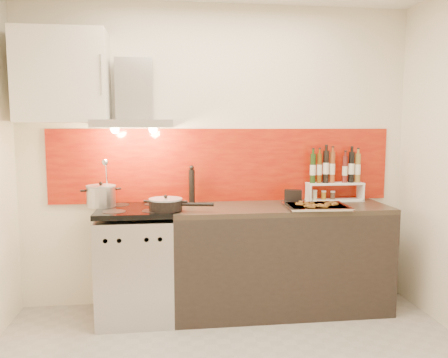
{
  "coord_description": "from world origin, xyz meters",
  "views": [
    {
      "loc": [
        -0.41,
        -2.41,
        1.55
      ],
      "look_at": [
        0.0,
        0.95,
        1.15
      ],
      "focal_mm": 35.0,
      "sensor_mm": 36.0,
      "label": 1
    }
  ],
  "objects": [
    {
      "name": "utensil_jar",
      "position": [
        -0.94,
        1.18,
        1.02
      ],
      "size": [
        0.08,
        0.13,
        0.4
      ],
      "color": "silver",
      "rests_on": "range_stove"
    },
    {
      "name": "step_shelf",
      "position": [
        1.03,
        1.28,
        1.11
      ],
      "size": [
        0.5,
        0.14,
        0.45
      ],
      "color": "white",
      "rests_on": "counter"
    },
    {
      "name": "backsplash",
      "position": [
        0.05,
        1.39,
        1.22
      ],
      "size": [
        3.0,
        0.02,
        0.64
      ],
      "primitive_type": "cube",
      "color": "#8B0A07",
      "rests_on": "back_wall"
    },
    {
      "name": "baking_tray",
      "position": [
        0.76,
        0.97,
        0.92
      ],
      "size": [
        0.52,
        0.41,
        0.03
      ],
      "color": "silver",
      "rests_on": "counter"
    },
    {
      "name": "back_wall",
      "position": [
        0.0,
        1.4,
        1.3
      ],
      "size": [
        3.4,
        0.02,
        2.6
      ],
      "primitive_type": "cube",
      "color": "silver",
      "rests_on": "ground"
    },
    {
      "name": "pepper_mill",
      "position": [
        -0.24,
        1.31,
        1.06
      ],
      "size": [
        0.05,
        0.05,
        0.33
      ],
      "color": "black",
      "rests_on": "counter"
    },
    {
      "name": "upper_cabinet",
      "position": [
        -1.25,
        1.22,
        1.95
      ],
      "size": [
        0.7,
        0.35,
        0.72
      ],
      "primitive_type": "cube",
      "color": "silver",
      "rests_on": "back_wall"
    },
    {
      "name": "caddy_box",
      "position": [
        0.62,
        1.17,
        0.96
      ],
      "size": [
        0.16,
        0.11,
        0.13
      ],
      "primitive_type": "cube",
      "rotation": [
        0.0,
        0.0,
        -0.33
      ],
      "color": "black",
      "rests_on": "counter"
    },
    {
      "name": "saute_pan",
      "position": [
        -0.45,
        0.96,
        0.96
      ],
      "size": [
        0.5,
        0.26,
        0.12
      ],
      "color": "black",
      "rests_on": "range_stove"
    },
    {
      "name": "range_stove",
      "position": [
        -0.7,
        1.1,
        0.44
      ],
      "size": [
        0.6,
        0.6,
        0.91
      ],
      "color": "#B7B7BA",
      "rests_on": "ground"
    },
    {
      "name": "counter",
      "position": [
        0.5,
        1.1,
        0.45
      ],
      "size": [
        1.8,
        0.6,
        0.9
      ],
      "color": "black",
      "rests_on": "ground"
    },
    {
      "name": "stock_pot",
      "position": [
        -0.98,
        1.19,
        1.0
      ],
      "size": [
        0.24,
        0.24,
        0.2
      ],
      "color": "#B7B7BA",
      "rests_on": "range_stove"
    },
    {
      "name": "range_hood",
      "position": [
        -0.7,
        1.24,
        1.74
      ],
      "size": [
        0.62,
        0.5,
        0.61
      ],
      "color": "#B7B7BA",
      "rests_on": "back_wall"
    }
  ]
}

